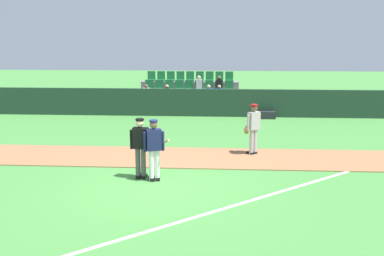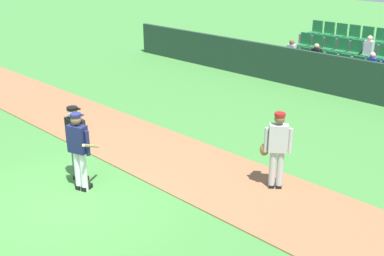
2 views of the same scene
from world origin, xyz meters
The scene contains 7 objects.
ground_plane centered at (0.00, 0.00, 0.00)m, with size 80.00×80.00×0.00m, color #42843A.
infield_dirt_path centered at (0.00, 2.88, 0.01)m, with size 28.00×2.55×0.03m, color #936642.
dugout_fence centered at (0.00, 10.63, 0.70)m, with size 20.00×0.16×1.40m, color #1E3828.
stadium_bleachers centered at (0.01, 12.49, 0.62)m, with size 5.55×2.95×2.05m.
batter_navy_jersey centered at (-0.14, 0.44, 0.97)m, with size 0.74×0.69×1.76m.
umpire_home_plate centered at (-0.56, 0.63, 1.00)m, with size 0.59×0.32×1.76m.
runner_grey_jersey centered at (2.82, 3.40, 0.96)m, with size 0.60×0.47×1.76m.
Camera 2 is at (7.94, -4.43, 4.99)m, focal length 44.26 mm.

